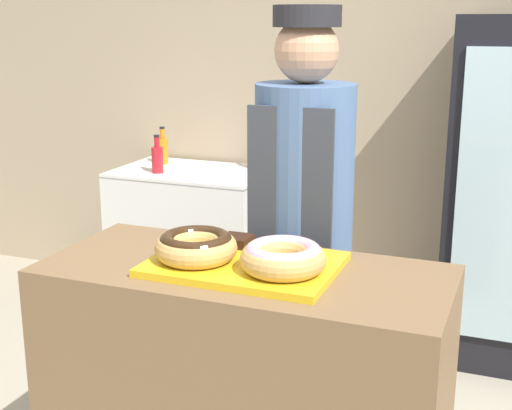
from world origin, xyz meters
TOP-DOWN VIEW (x-y plane):
  - wall_back at (0.00, 2.13)m, footprint 8.00×0.06m
  - display_counter at (0.00, 0.00)m, footprint 1.28×0.57m
  - serving_tray at (0.00, 0.00)m, footprint 0.58×0.41m
  - donut_chocolate_glaze at (-0.14, -0.05)m, footprint 0.26×0.26m
  - donut_light_glaze at (0.14, -0.05)m, footprint 0.26×0.26m
  - brownie_back_left at (-0.08, 0.14)m, footprint 0.09×0.09m
  - brownie_back_right at (0.08, 0.14)m, footprint 0.09×0.09m
  - baker_person at (0.02, 0.53)m, footprint 0.37×0.37m
  - chest_freezer at (-1.07, 1.77)m, footprint 0.91×0.60m
  - bottle_red at (-1.23, 1.64)m, footprint 0.07×0.07m
  - bottle_red_b at (-0.75, 1.96)m, footprint 0.07×0.07m
  - bottle_orange at (-1.33, 1.89)m, footprint 0.07×0.07m

SIDE VIEW (x-z plane):
  - chest_freezer at x=-1.07m, z-range 0.00..0.86m
  - display_counter at x=0.00m, z-range 0.00..0.98m
  - bottle_red_b at x=-0.75m, z-range 0.83..1.04m
  - bottle_red at x=-1.23m, z-range 0.83..1.06m
  - bottle_orange at x=-1.33m, z-range 0.83..1.06m
  - baker_person at x=0.02m, z-range 0.06..1.84m
  - serving_tray at x=0.00m, z-range 0.98..1.00m
  - brownie_back_left at x=-0.08m, z-range 1.00..1.04m
  - brownie_back_right at x=0.08m, z-range 1.00..1.04m
  - donut_chocolate_glaze at x=-0.14m, z-range 1.01..1.09m
  - donut_light_glaze at x=0.14m, z-range 1.01..1.09m
  - wall_back at x=0.00m, z-range 0.00..2.70m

